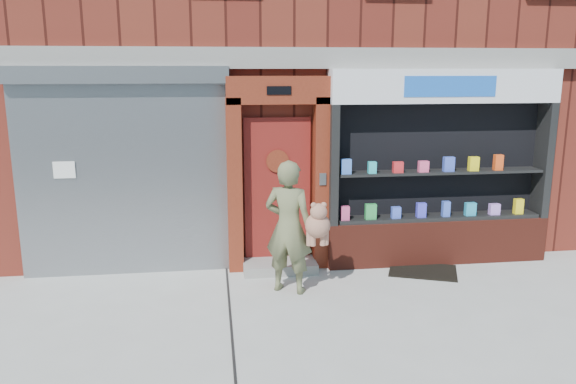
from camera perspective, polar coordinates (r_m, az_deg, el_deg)
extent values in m
plane|color=#9E9E99|center=(7.19, 6.92, -12.38)|extent=(80.00, 80.00, 0.00)
cube|color=#5A1C14|center=(12.45, 0.19, 17.05)|extent=(12.00, 8.00, 8.00)
cube|color=gray|center=(8.39, 4.13, 13.41)|extent=(12.00, 0.16, 0.30)
cube|color=gray|center=(8.49, -16.34, 1.04)|extent=(3.00, 0.10, 2.80)
cube|color=slate|center=(8.28, -17.05, 11.33)|extent=(3.10, 0.30, 0.24)
cube|color=white|center=(8.55, -21.79, 2.10)|extent=(0.30, 0.01, 0.24)
cube|color=#5D1D10|center=(8.34, -5.45, 0.59)|extent=(0.22, 0.28, 2.60)
cube|color=#5D1D10|center=(8.49, 3.35, 0.84)|extent=(0.22, 0.28, 2.60)
cube|color=#5D1D10|center=(8.22, -1.05, 10.32)|extent=(1.50, 0.28, 0.40)
cube|color=black|center=(8.07, -0.92, 10.28)|extent=(0.35, 0.01, 0.12)
cube|color=maroon|center=(8.52, -1.09, 0.21)|extent=(1.00, 0.06, 2.20)
cylinder|color=black|center=(8.39, -1.07, 3.16)|extent=(0.28, 0.02, 0.28)
cylinder|color=#5D1D10|center=(8.38, -1.07, 3.15)|extent=(0.34, 0.02, 0.34)
cube|color=gray|center=(8.57, -0.85, -7.54)|extent=(1.10, 0.55, 0.15)
cube|color=slate|center=(8.32, 3.56, 1.31)|extent=(0.10, 0.02, 0.18)
cube|color=maroon|center=(9.20, 14.78, -4.75)|extent=(3.50, 0.40, 0.70)
cube|color=black|center=(8.41, 4.53, 2.79)|extent=(0.12, 0.40, 1.80)
cube|color=black|center=(9.70, 24.48, 3.00)|extent=(0.12, 0.40, 1.80)
cube|color=black|center=(9.08, 14.77, 3.14)|extent=(3.30, 0.03, 1.80)
cube|color=black|center=(9.09, 14.91, -2.47)|extent=(3.20, 0.36, 0.06)
cube|color=black|center=(8.94, 15.17, 2.00)|extent=(3.20, 0.36, 0.04)
cube|color=white|center=(8.81, 15.65, 10.34)|extent=(3.50, 0.40, 0.50)
cube|color=#1851B4|center=(8.62, 16.19, 10.27)|extent=(1.40, 0.01, 0.30)
cube|color=#D8487F|center=(8.53, 5.81, -2.15)|extent=(0.13, 0.09, 0.21)
cube|color=green|center=(8.62, 8.40, -1.98)|extent=(0.17, 0.09, 0.23)
cube|color=#425FE2|center=(8.75, 10.91, -2.06)|extent=(0.14, 0.09, 0.17)
cube|color=#4344E5|center=(8.88, 13.37, -1.80)|extent=(0.14, 0.09, 0.22)
cube|color=blue|center=(9.03, 15.74, -1.65)|extent=(0.11, 0.09, 0.24)
cube|color=#2698C2|center=(9.19, 18.03, -1.66)|extent=(0.16, 0.09, 0.20)
cube|color=#BF86F1|center=(9.38, 20.22, -1.65)|extent=(0.16, 0.09, 0.17)
cube|color=yellow|center=(9.56, 22.36, -1.35)|extent=(0.13, 0.09, 0.24)
cube|color=#4378E4|center=(8.37, 5.91, 2.59)|extent=(0.15, 0.09, 0.22)
cube|color=#29C6D1|center=(8.48, 8.54, 2.48)|extent=(0.12, 0.09, 0.17)
cube|color=red|center=(8.60, 11.10, 2.49)|extent=(0.15, 0.09, 0.16)
cube|color=#FA5387|center=(8.74, 13.59, 2.53)|extent=(0.15, 0.09, 0.17)
cube|color=blue|center=(8.89, 16.01, 2.74)|extent=(0.16, 0.09, 0.22)
cube|color=yellow|center=(9.05, 18.33, 2.74)|extent=(0.15, 0.09, 0.21)
cube|color=#FB511A|center=(9.23, 20.57, 2.84)|extent=(0.13, 0.09, 0.24)
imported|color=#636643|center=(7.58, 0.06, -3.57)|extent=(0.79, 0.69, 1.83)
sphere|color=#99624C|center=(7.46, 3.03, -3.42)|extent=(0.34, 0.34, 0.34)
sphere|color=#99624C|center=(7.35, 3.13, -2.03)|extent=(0.22, 0.22, 0.22)
sphere|color=#99624C|center=(7.32, 2.62, -1.36)|extent=(0.08, 0.08, 0.08)
sphere|color=#99624C|center=(7.34, 3.66, -1.33)|extent=(0.08, 0.08, 0.08)
cylinder|color=#99624C|center=(7.49, 2.17, -4.69)|extent=(0.08, 0.08, 0.20)
cylinder|color=#99624C|center=(7.53, 3.86, -4.62)|extent=(0.08, 0.08, 0.20)
cylinder|color=#99624C|center=(7.47, 2.54, -4.73)|extent=(0.08, 0.08, 0.20)
cylinder|color=#99624C|center=(7.50, 3.56, -4.68)|extent=(0.08, 0.08, 0.20)
cube|color=black|center=(8.80, 13.54, -7.78)|extent=(1.17, 1.01, 0.02)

